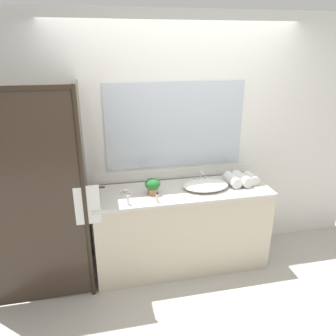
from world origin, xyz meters
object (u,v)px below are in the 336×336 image
Objects in this scene: soap_dish at (126,191)px; amenity_bottle_lotion at (157,198)px; sink_basin at (206,185)px; faucet at (201,178)px; rolled_towel_far_edge at (232,180)px; rolled_towel_middle at (242,179)px; rolled_towel_near_edge at (251,178)px; potted_plant at (153,185)px; amenity_bottle_body_wash at (128,200)px.

soap_dish is 0.38m from amenity_bottle_lotion.
faucet reaches higher than sink_basin.
sink_basin is 0.30m from rolled_towel_far_edge.
amenity_bottle_lotion reaches higher than soap_dish.
faucet is 0.70× the size of rolled_towel_middle.
soap_dish is 0.51× the size of rolled_towel_near_edge.
potted_plant is 0.28m from soap_dish.
faucet reaches higher than rolled_towel_near_edge.
faucet is 0.65m from amenity_bottle_lotion.
potted_plant is at bearing -177.82° from rolled_towel_middle.
rolled_towel_near_edge is (0.52, 0.05, 0.01)m from sink_basin.
sink_basin is 2.43× the size of rolled_towel_near_edge.
potted_plant is at bearing 36.19° from amenity_bottle_body_wash.
amenity_bottle_lotion is at bearing -167.17° from rolled_towel_near_edge.
amenity_bottle_body_wash is at bearing -155.70° from faucet.
potted_plant reaches higher than rolled_towel_far_edge.
amenity_bottle_lotion is 1.08m from rolled_towel_near_edge.
potted_plant is 1.07m from rolled_towel_near_edge.
amenity_bottle_lotion is at bearing -160.01° from sink_basin.
soap_dish is 1.11m from rolled_towel_far_edge.
soap_dish is at bearing -173.23° from faucet.
amenity_bottle_body_wash is (-0.81, -0.36, 0.00)m from faucet.
rolled_towel_middle is at bearing -18.87° from faucet.
rolled_towel_middle reaches higher than amenity_bottle_body_wash.
soap_dish is at bearing 90.35° from amenity_bottle_body_wash.
sink_basin is at bearing 19.99° from amenity_bottle_lotion.
rolled_towel_middle is (0.41, -0.14, 0.01)m from faucet.
rolled_towel_near_edge reaches higher than sink_basin.
potted_plant is at bearing -162.23° from faucet.
amenity_bottle_lotion is (-0.54, -0.20, 0.01)m from sink_basin.
faucet is at bearing 34.13° from amenity_bottle_lotion.
faucet is 0.89m from amenity_bottle_body_wash.
rolled_towel_middle is at bearing -171.57° from rolled_towel_near_edge.
rolled_towel_near_edge is (1.33, -0.03, 0.04)m from soap_dish.
faucet reaches higher than rolled_towel_far_edge.
faucet is at bearing 6.77° from soap_dish.
faucet is at bearing 161.13° from rolled_towel_middle.
rolled_towel_far_edge is (-0.11, 0.00, -0.00)m from rolled_towel_middle.
amenity_bottle_body_wash is 1.35m from rolled_towel_near_edge.
soap_dish is 0.27m from amenity_bottle_body_wash.
rolled_towel_far_edge is at bearing -176.19° from rolled_towel_near_edge.
rolled_towel_middle is (0.41, 0.03, 0.02)m from sink_basin.
rolled_towel_near_edge is at bearing -13.39° from faucet.
amenity_bottle_body_wash is at bearing -89.65° from soap_dish.
rolled_towel_middle reaches higher than soap_dish.
sink_basin is 0.52m from rolled_towel_near_edge.
rolled_towel_near_edge reaches higher than amenity_bottle_lotion.
faucet is at bearing 90.00° from sink_basin.
rolled_towel_middle is (0.95, 0.22, 0.01)m from amenity_bottle_lotion.
soap_dish is 1.33m from rolled_towel_near_edge.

